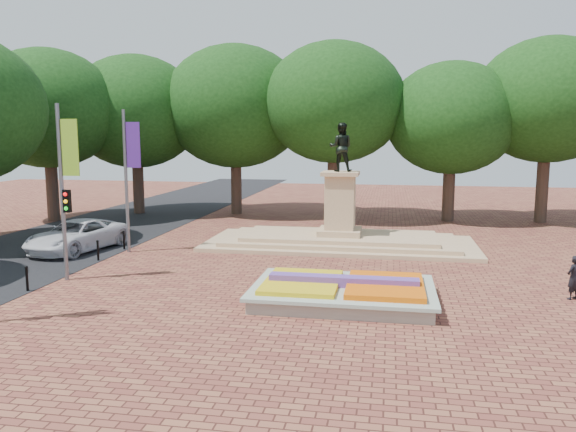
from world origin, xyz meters
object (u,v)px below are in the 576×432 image
(monument, at_px, (340,229))
(van, at_px, (77,236))
(pedestrian, at_px, (573,278))
(flower_bed, at_px, (344,291))

(monument, height_order, van, monument)
(pedestrian, bearing_deg, flower_bed, -28.94)
(van, bearing_deg, pedestrian, -0.90)
(monument, height_order, pedestrian, monument)
(pedestrian, bearing_deg, van, -52.99)
(van, relative_size, pedestrian, 3.52)
(monument, xyz_separation_m, pedestrian, (9.00, -8.25, -0.09))
(van, height_order, pedestrian, pedestrian)
(flower_bed, distance_m, van, 15.24)
(van, distance_m, pedestrian, 22.32)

